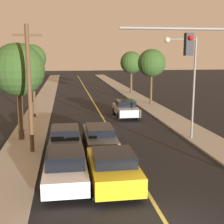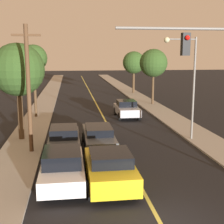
{
  "view_description": "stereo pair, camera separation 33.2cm",
  "coord_description": "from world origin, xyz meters",
  "px_view_note": "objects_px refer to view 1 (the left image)",
  "views": [
    {
      "loc": [
        -3.31,
        -9.22,
        5.79
      ],
      "look_at": [
        0.0,
        12.85,
        1.6
      ],
      "focal_mm": 50.0,
      "sensor_mm": 36.0,
      "label": 1
    },
    {
      "loc": [
        -2.98,
        -9.27,
        5.79
      ],
      "look_at": [
        0.0,
        12.85,
        1.6
      ],
      "focal_mm": 50.0,
      "sensor_mm": 36.0,
      "label": 2
    }
  ],
  "objects_px": {
    "car_outer_lane_front": "(65,167)",
    "tree_left_near": "(18,70)",
    "car_outer_lane_second": "(65,139)",
    "streetlamp_right": "(187,74)",
    "utility_pole_left": "(29,87)",
    "car_far_oncoming": "(126,109)",
    "tree_right_far": "(152,63)",
    "car_near_lane_second": "(99,137)",
    "tree_right_near": "(131,63)",
    "car_near_lane_front": "(113,168)",
    "tree_left_far": "(32,59)"
  },
  "relations": [
    {
      "from": "utility_pole_left",
      "to": "tree_right_near",
      "type": "bearing_deg",
      "value": 66.53
    },
    {
      "from": "car_outer_lane_front",
      "to": "tree_right_near",
      "type": "height_order",
      "value": "tree_right_near"
    },
    {
      "from": "car_outer_lane_front",
      "to": "car_near_lane_second",
      "type": "bearing_deg",
      "value": 67.54
    },
    {
      "from": "car_near_lane_second",
      "to": "utility_pole_left",
      "type": "relative_size",
      "value": 0.7
    },
    {
      "from": "car_outer_lane_second",
      "to": "utility_pole_left",
      "type": "height_order",
      "value": "utility_pole_left"
    },
    {
      "from": "car_outer_lane_second",
      "to": "streetlamp_right",
      "type": "height_order",
      "value": "streetlamp_right"
    },
    {
      "from": "streetlamp_right",
      "to": "tree_left_far",
      "type": "bearing_deg",
      "value": 139.35
    },
    {
      "from": "car_near_lane_second",
      "to": "streetlamp_right",
      "type": "relative_size",
      "value": 0.76
    },
    {
      "from": "car_near_lane_second",
      "to": "car_far_oncoming",
      "type": "xyz_separation_m",
      "value": [
        3.46,
        9.32,
        0.05
      ]
    },
    {
      "from": "car_far_oncoming",
      "to": "tree_right_far",
      "type": "relative_size",
      "value": 0.68
    },
    {
      "from": "streetlamp_right",
      "to": "tree_right_far",
      "type": "distance_m",
      "value": 15.01
    },
    {
      "from": "car_near_lane_front",
      "to": "car_far_oncoming",
      "type": "xyz_separation_m",
      "value": [
        3.46,
        14.84,
        -0.02
      ]
    },
    {
      "from": "car_outer_lane_front",
      "to": "car_far_oncoming",
      "type": "height_order",
      "value": "car_outer_lane_front"
    },
    {
      "from": "car_outer_lane_front",
      "to": "streetlamp_right",
      "type": "relative_size",
      "value": 0.69
    },
    {
      "from": "tree_right_far",
      "to": "car_near_lane_second",
      "type": "bearing_deg",
      "value": -115.77
    },
    {
      "from": "car_near_lane_second",
      "to": "car_far_oncoming",
      "type": "distance_m",
      "value": 9.94
    },
    {
      "from": "car_near_lane_front",
      "to": "car_near_lane_second",
      "type": "xyz_separation_m",
      "value": [
        0.0,
        5.52,
        -0.06
      ]
    },
    {
      "from": "car_near_lane_front",
      "to": "streetlamp_right",
      "type": "height_order",
      "value": "streetlamp_right"
    },
    {
      "from": "tree_left_near",
      "to": "tree_right_near",
      "type": "distance_m",
      "value": 26.98
    },
    {
      "from": "tree_left_near",
      "to": "tree_right_far",
      "type": "xyz_separation_m",
      "value": [
        12.69,
        13.39,
        0.0
      ]
    },
    {
      "from": "car_far_oncoming",
      "to": "tree_left_near",
      "type": "bearing_deg",
      "value": 38.71
    },
    {
      "from": "car_near_lane_front",
      "to": "tree_right_near",
      "type": "xyz_separation_m",
      "value": [
        7.6,
        31.93,
        3.67
      ]
    },
    {
      "from": "tree_left_far",
      "to": "tree_right_far",
      "type": "xyz_separation_m",
      "value": [
        12.51,
        5.72,
        -0.59
      ]
    },
    {
      "from": "car_outer_lane_front",
      "to": "tree_left_near",
      "type": "bearing_deg",
      "value": 110.98
    },
    {
      "from": "tree_left_near",
      "to": "utility_pole_left",
      "type": "bearing_deg",
      "value": -71.13
    },
    {
      "from": "car_outer_lane_second",
      "to": "car_far_oncoming",
      "type": "bearing_deg",
      "value": 60.43
    },
    {
      "from": "car_near_lane_front",
      "to": "car_near_lane_second",
      "type": "bearing_deg",
      "value": 90.0
    },
    {
      "from": "car_near_lane_front",
      "to": "car_outer_lane_front",
      "type": "bearing_deg",
      "value": 167.04
    },
    {
      "from": "car_outer_lane_front",
      "to": "tree_right_near",
      "type": "bearing_deg",
      "value": 72.89
    },
    {
      "from": "car_near_lane_second",
      "to": "tree_right_near",
      "type": "relative_size",
      "value": 0.85
    },
    {
      "from": "car_near_lane_second",
      "to": "tree_right_near",
      "type": "bearing_deg",
      "value": 73.95
    },
    {
      "from": "utility_pole_left",
      "to": "tree_right_near",
      "type": "distance_m",
      "value": 29.15
    },
    {
      "from": "car_far_oncoming",
      "to": "utility_pole_left",
      "type": "bearing_deg",
      "value": 52.26
    },
    {
      "from": "car_outer_lane_front",
      "to": "tree_right_far",
      "type": "xyz_separation_m",
      "value": [
        9.78,
        20.98,
        3.93
      ]
    },
    {
      "from": "utility_pole_left",
      "to": "tree_left_near",
      "type": "xyz_separation_m",
      "value": [
        -0.98,
        2.88,
        0.81
      ]
    },
    {
      "from": "car_far_oncoming",
      "to": "car_outer_lane_second",
      "type": "bearing_deg",
      "value": 60.43
    },
    {
      "from": "car_near_lane_front",
      "to": "car_outer_lane_front",
      "type": "xyz_separation_m",
      "value": [
        -2.08,
        0.48,
        -0.02
      ]
    },
    {
      "from": "car_near_lane_front",
      "to": "car_near_lane_second",
      "type": "distance_m",
      "value": 5.52
    },
    {
      "from": "streetlamp_right",
      "to": "tree_right_far",
      "type": "relative_size",
      "value": 1.08
    },
    {
      "from": "tree_left_near",
      "to": "car_outer_lane_front",
      "type": "bearing_deg",
      "value": -69.02
    },
    {
      "from": "car_near_lane_front",
      "to": "car_near_lane_second",
      "type": "relative_size",
      "value": 0.86
    },
    {
      "from": "car_outer_lane_second",
      "to": "tree_left_far",
      "type": "xyz_separation_m",
      "value": [
        -2.73,
        10.67,
        4.51
      ]
    },
    {
      "from": "car_far_oncoming",
      "to": "tree_right_near",
      "type": "bearing_deg",
      "value": -103.61
    },
    {
      "from": "car_near_lane_front",
      "to": "tree_left_far",
      "type": "bearing_deg",
      "value": 107.01
    },
    {
      "from": "streetlamp_right",
      "to": "tree_right_near",
      "type": "bearing_deg",
      "value": 86.11
    },
    {
      "from": "tree_left_near",
      "to": "tree_right_far",
      "type": "relative_size",
      "value": 1.03
    },
    {
      "from": "car_near_lane_second",
      "to": "car_outer_lane_front",
      "type": "distance_m",
      "value": 5.46
    },
    {
      "from": "car_near_lane_front",
      "to": "tree_right_near",
      "type": "height_order",
      "value": "tree_right_near"
    },
    {
      "from": "utility_pole_left",
      "to": "tree_left_near",
      "type": "height_order",
      "value": "utility_pole_left"
    },
    {
      "from": "car_near_lane_second",
      "to": "tree_right_far",
      "type": "bearing_deg",
      "value": 64.23
    }
  ]
}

